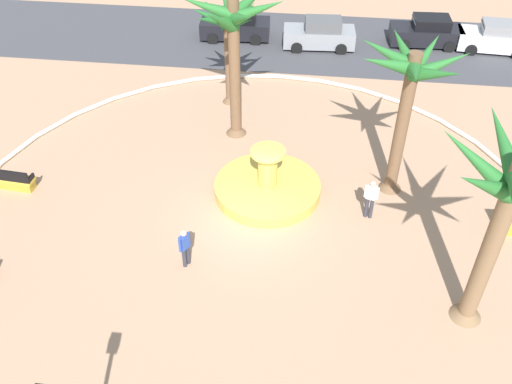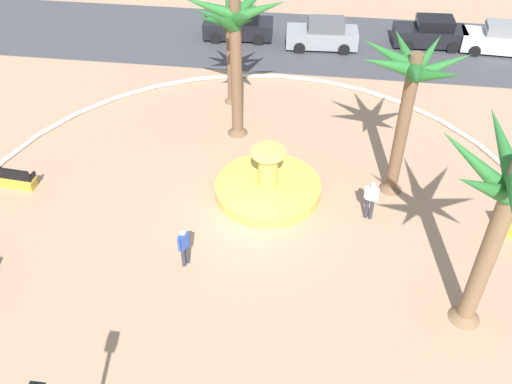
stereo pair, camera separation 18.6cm
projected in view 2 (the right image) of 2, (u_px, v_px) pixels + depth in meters
ground_plane at (251, 221)px, 20.94m from camera, size 80.00×80.00×0.00m
plaza_curb at (251, 219)px, 20.87m from camera, size 22.38×22.38×0.20m
street_asphalt at (289, 41)px, 32.76m from camera, size 48.00×8.00×0.03m
fountain at (268, 187)px, 22.00m from camera, size 4.18×4.18×2.04m
palm_tree_near_fountain at (236, 35)px, 22.39m from camera, size 4.23×3.92×6.47m
palm_tree_by_curb at (509, 202)px, 14.41m from camera, size 4.44×4.69×6.52m
palm_tree_mid_plaza at (230, 28)px, 25.09m from camera, size 3.33×3.28×4.89m
palm_tree_far_side at (410, 87)px, 19.44m from camera, size 3.91×3.99×6.12m
bench_north at (16, 180)px, 22.28m from camera, size 1.64×0.63×1.00m
person_cyclist_photo at (371, 198)px, 20.47m from camera, size 0.52×0.27×1.70m
person_pedestrian_stroll at (184, 245)px, 18.71m from camera, size 0.34×0.47×1.60m
parked_car_leftmost at (239, 26)px, 32.58m from camera, size 4.10×2.10×1.67m
parked_car_second at (323, 35)px, 31.63m from camera, size 4.10×2.11×1.67m
parked_car_third at (430, 33)px, 31.80m from camera, size 4.07×2.06×1.67m
parked_car_rightmost at (499, 39)px, 31.20m from camera, size 4.11×2.13×1.67m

